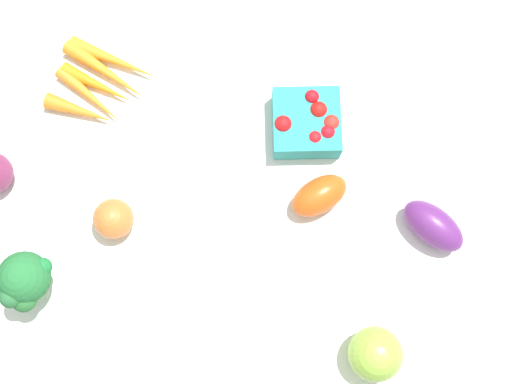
{
  "coord_description": "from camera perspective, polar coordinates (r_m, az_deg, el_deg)",
  "views": [
    {
      "loc": [
        -0.5,
        -23.5,
        111.05
      ],
      "look_at": [
        0.0,
        0.0,
        4.0
      ],
      "focal_mm": 46.07,
      "sensor_mm": 36.0,
      "label": 1
    }
  ],
  "objects": [
    {
      "name": "roma_tomato",
      "position": [
        1.09,
        5.78,
        -0.31
      ],
      "size": [
        11.51,
        9.91,
        5.8
      ],
      "primitive_type": "ellipsoid",
      "rotation": [
        0.0,
        0.0,
        0.51
      ],
      "color": "#D45317",
      "rests_on": "tablecloth"
    },
    {
      "name": "berry_basket",
      "position": [
        1.12,
        4.73,
        6.02
      ],
      "size": [
        11.34,
        11.34,
        6.12
      ],
      "color": "teal",
      "rests_on": "tablecloth"
    },
    {
      "name": "carrot_bunch",
      "position": [
        1.19,
        -13.2,
        9.26
      ],
      "size": [
        20.11,
        17.33,
        2.93
      ],
      "color": "orange",
      "rests_on": "tablecloth"
    },
    {
      "name": "tablecloth",
      "position": [
        1.13,
        0.0,
        -0.33
      ],
      "size": [
        104.0,
        76.0,
        2.0
      ],
      "primitive_type": "cube",
      "color": "white",
      "rests_on": "ground"
    },
    {
      "name": "eggplant",
      "position": [
        1.11,
        15.38,
        -2.86
      ],
      "size": [
        12.34,
        11.89,
        6.01
      ],
      "primitive_type": "ellipsoid",
      "rotation": [
        0.0,
        0.0,
        5.56
      ],
      "color": "#622871",
      "rests_on": "tablecloth"
    },
    {
      "name": "broccoli_head",
      "position": [
        1.08,
        -19.19,
        -7.31
      ],
      "size": [
        8.45,
        9.36,
        11.48
      ],
      "color": "#94CB83",
      "rests_on": "tablecloth"
    },
    {
      "name": "heirloom_tomato_orange",
      "position": [
        1.1,
        -12.01,
        -2.29
      ],
      "size": [
        6.69,
        6.69,
        6.69
      ],
      "primitive_type": "sphere",
      "color": "orange",
      "rests_on": "tablecloth"
    },
    {
      "name": "heirloom_tomato_green",
      "position": [
        1.06,
        10.59,
        -13.66
      ],
      "size": [
        8.59,
        8.59,
        8.59
      ],
      "primitive_type": "sphere",
      "color": "#92BF41",
      "rests_on": "tablecloth"
    }
  ]
}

